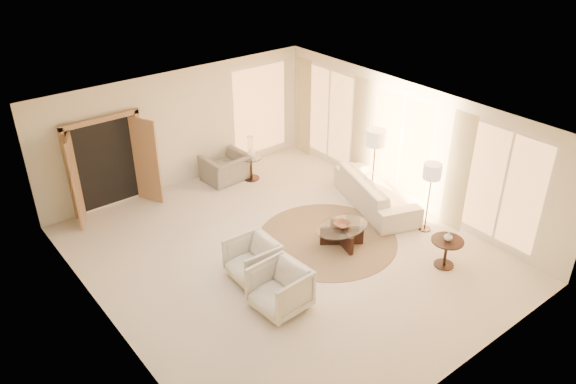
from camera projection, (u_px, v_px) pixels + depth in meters
room at (285, 193)px, 10.50m from camera, size 7.04×8.04×2.83m
windows_right at (404, 146)px, 12.47m from camera, size 0.10×6.40×2.40m
window_back_corner at (260, 110)px, 14.48m from camera, size 1.70×0.10×2.40m
curtains_right at (373, 136)px, 13.08m from camera, size 0.06×5.20×2.60m
french_doors at (108, 166)px, 12.24m from camera, size 1.95×0.66×2.16m
area_rug at (327, 239)px, 11.62m from camera, size 3.25×3.25×0.01m
sofa at (376, 191)px, 12.68m from camera, size 1.74×2.68×0.73m
armchair_left at (252, 258)px, 10.32m from camera, size 0.81×0.86×0.85m
armchair_right at (280, 287)px, 9.55m from camera, size 0.86×0.91×0.89m
accent_chair at (225, 164)px, 13.73m from camera, size 1.08×0.74×0.91m
coffee_table at (342, 233)px, 11.34m from camera, size 1.50×1.50×0.43m
end_table at (446, 248)px, 10.65m from camera, size 0.61×0.61×0.58m
side_table at (251, 166)px, 13.85m from camera, size 0.52×0.52×0.60m
floor_lamp_near at (376, 141)px, 12.33m from camera, size 0.43×0.43×1.77m
floor_lamp_far at (432, 174)px, 11.34m from camera, size 0.37×0.37×1.54m
bowl at (342, 225)px, 11.24m from camera, size 0.35×0.35×0.08m
end_vase at (448, 237)px, 10.52m from camera, size 0.19×0.19×0.17m
side_vase at (251, 153)px, 13.68m from camera, size 0.27×0.27×0.22m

